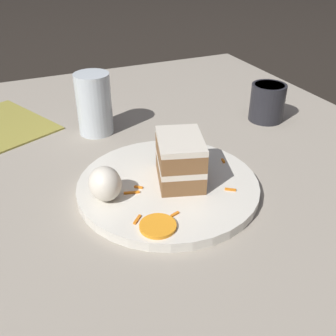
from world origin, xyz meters
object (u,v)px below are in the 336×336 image
at_px(orange_garnish, 158,226).
at_px(menu_card, 4,124).
at_px(coffee_mug, 267,101).
at_px(drinking_glass, 95,108).
at_px(cake_slice, 180,159).
at_px(plate, 168,186).
at_px(cream_dollop, 105,184).

height_order(orange_garnish, menu_card, orange_garnish).
relative_size(coffee_mug, menu_card, 0.35).
relative_size(drinking_glass, menu_card, 0.54).
xyz_separation_m(cake_slice, coffee_mug, (-0.17, 0.30, -0.01)).
relative_size(cake_slice, menu_card, 0.48).
relative_size(plate, cream_dollop, 5.43).
bearing_deg(plate, cake_slice, 88.36).
height_order(cream_dollop, drinking_glass, drinking_glass).
height_order(cream_dollop, orange_garnish, cream_dollop).
relative_size(cake_slice, cream_dollop, 2.09).
relative_size(cream_dollop, menu_card, 0.23).
bearing_deg(coffee_mug, cream_dollop, -67.95).
xyz_separation_m(cake_slice, cream_dollop, (0.00, -0.13, -0.01)).
height_order(cream_dollop, coffee_mug, coffee_mug).
bearing_deg(drinking_glass, cream_dollop, -11.78).
distance_m(cream_dollop, coffee_mug, 0.47).
xyz_separation_m(cream_dollop, coffee_mug, (-0.18, 0.43, 0.00)).
height_order(coffee_mug, menu_card, coffee_mug).
distance_m(drinking_glass, coffee_mug, 0.39).
xyz_separation_m(cake_slice, drinking_glass, (-0.27, -0.07, 0.00)).
height_order(plate, orange_garnish, orange_garnish).
xyz_separation_m(drinking_glass, coffee_mug, (0.10, 0.38, -0.01)).
bearing_deg(cream_dollop, plate, 91.42).
height_order(plate, menu_card, plate).
bearing_deg(cream_dollop, drinking_glass, 168.22).
distance_m(cake_slice, cream_dollop, 0.13).
bearing_deg(cream_dollop, orange_garnish, 25.50).
bearing_deg(menu_card, cake_slice, 99.08).
bearing_deg(plate, orange_garnish, -30.96).
xyz_separation_m(cake_slice, menu_card, (-0.39, -0.26, -0.05)).
xyz_separation_m(cake_slice, orange_garnish, (0.10, -0.08, -0.04)).
distance_m(plate, orange_garnish, 0.12).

